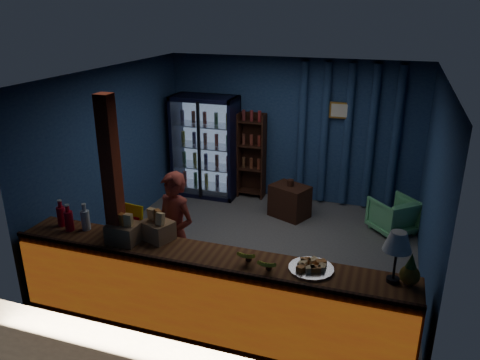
# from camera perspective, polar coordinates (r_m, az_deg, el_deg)

# --- Properties ---
(ground) EXTENTS (4.60, 4.60, 0.00)m
(ground) POSITION_cam_1_polar(r_m,az_deg,el_deg) (7.05, 1.89, -8.58)
(ground) COLOR #515154
(ground) RESTS_ON ground
(room_walls) EXTENTS (4.60, 4.60, 4.60)m
(room_walls) POSITION_cam_1_polar(r_m,az_deg,el_deg) (6.44, 2.05, 3.72)
(room_walls) COLOR navy
(room_walls) RESTS_ON ground
(counter) EXTENTS (4.40, 0.57, 0.99)m
(counter) POSITION_cam_1_polar(r_m,az_deg,el_deg) (5.27, -4.29, -13.60)
(counter) COLOR brown
(counter) RESTS_ON ground
(support_post) EXTENTS (0.16, 0.16, 2.60)m
(support_post) POSITION_cam_1_polar(r_m,az_deg,el_deg) (5.33, -14.96, -3.73)
(support_post) COLOR #992F16
(support_post) RESTS_ON ground
(beverage_cooler) EXTENTS (1.20, 0.62, 1.90)m
(beverage_cooler) POSITION_cam_1_polar(r_m,az_deg,el_deg) (8.85, -4.05, 4.10)
(beverage_cooler) COLOR black
(beverage_cooler) RESTS_ON ground
(bottle_shelf) EXTENTS (0.50, 0.28, 1.60)m
(bottle_shelf) POSITION_cam_1_polar(r_m,az_deg,el_deg) (8.74, 1.49, 2.98)
(bottle_shelf) COLOR #351911
(bottle_shelf) RESTS_ON ground
(curtain_folds) EXTENTS (1.74, 0.14, 2.50)m
(curtain_folds) POSITION_cam_1_polar(r_m,az_deg,el_deg) (8.36, 12.93, 5.24)
(curtain_folds) COLOR navy
(curtain_folds) RESTS_ON room_walls
(framed_picture) EXTENTS (0.36, 0.04, 0.28)m
(framed_picture) POSITION_cam_1_polar(r_m,az_deg,el_deg) (8.23, 12.10, 8.30)
(framed_picture) COLOR gold
(framed_picture) RESTS_ON room_walls
(shopkeeper) EXTENTS (0.66, 0.54, 1.58)m
(shopkeeper) POSITION_cam_1_polar(r_m,az_deg,el_deg) (5.85, -7.91, -6.50)
(shopkeeper) COLOR maroon
(shopkeeper) RESTS_ON ground
(green_chair) EXTENTS (0.88, 0.89, 0.58)m
(green_chair) POSITION_cam_1_polar(r_m,az_deg,el_deg) (7.86, 18.18, -4.10)
(green_chair) COLOR #5EBC7B
(green_chair) RESTS_ON ground
(side_table) EXTENTS (0.75, 0.66, 0.67)m
(side_table) POSITION_cam_1_polar(r_m,az_deg,el_deg) (8.06, 6.07, -2.56)
(side_table) COLOR #351911
(side_table) RESTS_ON ground
(yellow_sign) EXTENTS (0.44, 0.14, 0.35)m
(yellow_sign) POSITION_cam_1_polar(r_m,az_deg,el_deg) (5.57, -13.62, -4.51)
(yellow_sign) COLOR yellow
(yellow_sign) RESTS_ON counter
(soda_bottles) EXTENTS (0.44, 0.18, 0.33)m
(soda_bottles) POSITION_cam_1_polar(r_m,az_deg,el_deg) (5.86, -19.82, -4.39)
(soda_bottles) COLOR red
(soda_bottles) RESTS_ON counter
(snack_box_left) EXTENTS (0.34, 0.29, 0.36)m
(snack_box_left) POSITION_cam_1_polar(r_m,az_deg,el_deg) (5.37, -13.98, -6.10)
(snack_box_left) COLOR #AD8253
(snack_box_left) RESTS_ON counter
(snack_box_centre) EXTENTS (0.40, 0.37, 0.35)m
(snack_box_centre) POSITION_cam_1_polar(r_m,az_deg,el_deg) (5.36, -10.02, -5.88)
(snack_box_centre) COLOR #AD8253
(snack_box_centre) RESTS_ON counter
(pastry_tray) EXTENTS (0.46, 0.46, 0.07)m
(pastry_tray) POSITION_cam_1_polar(r_m,az_deg,el_deg) (4.80, 8.67, -10.49)
(pastry_tray) COLOR silver
(pastry_tray) RESTS_ON counter
(banana_bunches) EXTENTS (0.46, 0.28, 0.15)m
(banana_bunches) POSITION_cam_1_polar(r_m,az_deg,el_deg) (4.77, 2.16, -9.69)
(banana_bunches) COLOR yellow
(banana_bunches) RESTS_ON counter
(table_lamp) EXTENTS (0.27, 0.27, 0.53)m
(table_lamp) POSITION_cam_1_polar(r_m,az_deg,el_deg) (4.60, 18.67, -7.32)
(table_lamp) COLOR black
(table_lamp) RESTS_ON counter
(pineapple) EXTENTS (0.19, 0.19, 0.32)m
(pineapple) POSITION_cam_1_polar(r_m,az_deg,el_deg) (4.73, 20.02, -10.53)
(pineapple) COLOR #875F18
(pineapple) RESTS_ON counter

